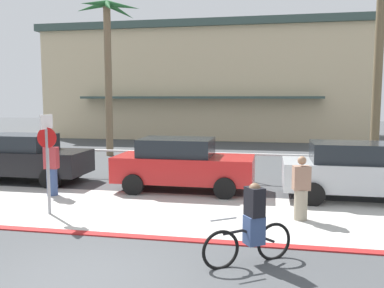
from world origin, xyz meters
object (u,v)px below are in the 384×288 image
stop_sign_bike_lane (47,150)px  palm_tree_1 (108,45)px  pedestrian_0 (301,191)px  car_black_1 (25,157)px  pedestrian_1 (52,169)px  car_silver_3 (359,171)px  car_red_2 (182,164)px  cyclist_black_0 (252,226)px  palm_tree_2 (381,17)px

stop_sign_bike_lane → palm_tree_1: size_ratio=0.33×
pedestrian_0 → car_black_1: bearing=162.3°
pedestrian_1 → car_silver_3: bearing=7.4°
car_red_2 → cyclist_black_0: 6.00m
pedestrian_0 → palm_tree_1: bearing=132.2°
pedestrian_0 → car_silver_3: bearing=53.0°
car_black_1 → car_silver_3: 11.12m
car_red_2 → cyclist_black_0: bearing=-65.7°
cyclist_black_0 → stop_sign_bike_lane: bearing=157.7°
pedestrian_1 → palm_tree_2: bearing=33.6°
stop_sign_bike_lane → pedestrian_0: stop_sign_bike_lane is taller
stop_sign_bike_lane → palm_tree_1: palm_tree_1 is taller
palm_tree_1 → pedestrian_0: size_ratio=4.93×
pedestrian_0 → pedestrian_1: pedestrian_1 is taller
stop_sign_bike_lane → car_silver_3: size_ratio=0.58×
car_red_2 → car_silver_3: bearing=-3.0°
pedestrian_0 → pedestrian_1: (-7.26, 1.18, 0.09)m
car_black_1 → pedestrian_1: 2.75m
palm_tree_2 → car_black_1: (-12.92, -5.39, -5.42)m
stop_sign_bike_lane → cyclist_black_0: 5.74m
stop_sign_bike_lane → pedestrian_0: bearing=6.3°
cyclist_black_0 → car_red_2: bearing=114.3°
palm_tree_1 → pedestrian_0: 14.13m
pedestrian_1 → cyclist_black_0: bearing=-32.9°
palm_tree_2 → pedestrian_1: 14.12m
car_silver_3 → pedestrian_0: car_silver_3 is taller
pedestrian_0 → cyclist_black_0: bearing=-110.3°
car_black_1 → car_silver_3: size_ratio=1.00×
car_red_2 → cyclist_black_0: (2.46, -5.46, -0.18)m
palm_tree_2 → pedestrian_1: size_ratio=4.77×
stop_sign_bike_lane → palm_tree_1: (-2.62, 10.52, 3.95)m
palm_tree_2 → palm_tree_1: bearing=173.4°
cyclist_black_0 → pedestrian_1: (-6.21, 4.02, 0.12)m
palm_tree_2 → pedestrian_1: bearing=-146.4°
car_silver_3 → pedestrian_1: bearing=-172.6°
stop_sign_bike_lane → cyclist_black_0: bearing=-22.3°
palm_tree_1 → pedestrian_1: (1.64, -8.65, -4.81)m
palm_tree_1 → cyclist_black_0: size_ratio=5.05×
pedestrian_1 → car_red_2: bearing=21.1°
palm_tree_1 → pedestrian_1: palm_tree_1 is taller
palm_tree_2 → car_silver_3: (-1.81, -6.02, -5.42)m
cyclist_black_0 → pedestrian_0: size_ratio=0.98×
pedestrian_1 → pedestrian_0: bearing=-9.2°
car_black_1 → cyclist_black_0: (8.28, -5.82, -0.18)m
stop_sign_bike_lane → car_red_2: bearing=50.2°
palm_tree_1 → car_silver_3: palm_tree_1 is taller
palm_tree_1 → car_silver_3: size_ratio=1.78×
palm_tree_2 → car_silver_3: size_ratio=1.90×
cyclist_black_0 → car_black_1: bearing=144.9°
car_silver_3 → cyclist_black_0: size_ratio=2.84×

